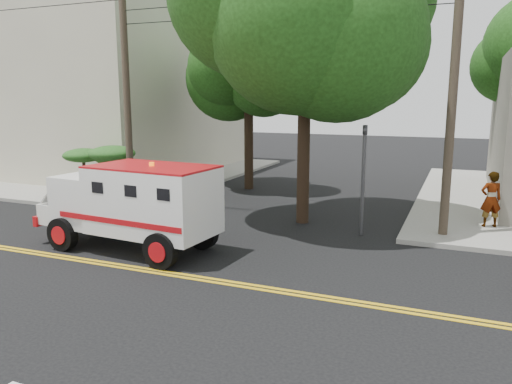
% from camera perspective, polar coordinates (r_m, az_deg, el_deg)
% --- Properties ---
extents(ground, '(100.00, 100.00, 0.00)m').
position_cam_1_polar(ground, '(13.14, -9.77, -9.22)').
color(ground, black).
rests_on(ground, ground).
extents(sidewalk_nw, '(17.00, 17.00, 0.15)m').
position_cam_1_polar(sidewalk_nw, '(31.59, -17.46, 2.28)').
color(sidewalk_nw, gray).
rests_on(sidewalk_nw, ground).
extents(building_left, '(16.00, 14.00, 10.00)m').
position_cam_1_polar(building_left, '(33.74, -18.94, 11.36)').
color(building_left, beige).
rests_on(building_left, sidewalk_nw).
extents(utility_pole_left, '(0.28, 0.28, 9.00)m').
position_cam_1_polar(utility_pole_left, '(20.50, -14.55, 10.54)').
color(utility_pole_left, '#382D23').
rests_on(utility_pole_left, ground).
extents(utility_pole_right, '(0.28, 0.28, 9.00)m').
position_cam_1_polar(utility_pole_right, '(16.59, 21.55, 10.17)').
color(utility_pole_right, '#382D23').
rests_on(utility_pole_right, ground).
extents(tree_main, '(6.08, 5.70, 9.85)m').
position_cam_1_polar(tree_main, '(17.48, 6.89, 19.71)').
color(tree_main, black).
rests_on(tree_main, ground).
extents(tree_left, '(4.48, 4.20, 7.70)m').
position_cam_1_polar(tree_left, '(24.11, -0.34, 13.78)').
color(tree_left, black).
rests_on(tree_left, ground).
extents(traffic_signal, '(0.15, 0.18, 3.60)m').
position_cam_1_polar(traffic_signal, '(16.40, 12.19, 2.70)').
color(traffic_signal, '#3F3F42').
rests_on(traffic_signal, ground).
extents(accessibility_sign, '(0.45, 0.10, 2.02)m').
position_cam_1_polar(accessibility_sign, '(21.22, -15.17, 2.00)').
color(accessibility_sign, '#3F3F42').
rests_on(accessibility_sign, ground).
extents(palm_planter, '(3.52, 2.63, 2.36)m').
position_cam_1_polar(palm_planter, '(22.30, -17.02, 3.04)').
color(palm_planter, '#1E3314').
rests_on(palm_planter, sidewalk_nw).
extents(armored_truck, '(5.78, 2.63, 2.57)m').
position_cam_1_polar(armored_truck, '(14.99, -13.85, -1.09)').
color(armored_truck, white).
rests_on(armored_truck, ground).
extents(pedestrian_a, '(0.80, 0.65, 1.89)m').
position_cam_1_polar(pedestrian_a, '(18.51, 25.26, -0.75)').
color(pedestrian_a, gray).
rests_on(pedestrian_a, sidewalk_ne).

